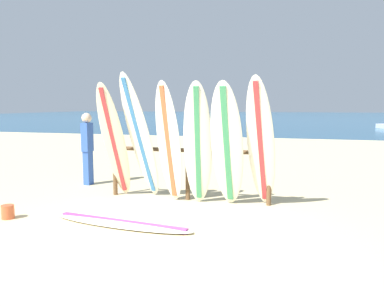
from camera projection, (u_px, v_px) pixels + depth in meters
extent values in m
plane|color=beige|center=(144.00, 253.00, 4.96)|extent=(120.00, 120.00, 0.00)
cube|color=#1E5984|center=(292.00, 117.00, 60.28)|extent=(120.00, 80.00, 0.01)
cylinder|color=brown|center=(115.00, 168.00, 8.13)|extent=(0.09, 0.09, 1.13)
cylinder|color=brown|center=(188.00, 171.00, 7.70)|extent=(0.09, 0.09, 1.13)
cylinder|color=brown|center=(269.00, 175.00, 7.27)|extent=(0.09, 0.09, 1.13)
cylinder|color=brown|center=(188.00, 150.00, 7.65)|extent=(3.25, 0.08, 0.08)
ellipsoid|color=beige|center=(114.00, 142.00, 7.68)|extent=(0.47, 1.05, 2.29)
cube|color=#B73338|center=(114.00, 142.00, 7.68)|extent=(0.09, 0.98, 2.11)
ellipsoid|color=white|center=(140.00, 138.00, 7.58)|extent=(0.66, 1.19, 2.46)
cube|color=#3372B2|center=(140.00, 138.00, 7.58)|extent=(0.27, 1.04, 2.27)
ellipsoid|color=white|center=(169.00, 143.00, 7.40)|extent=(0.58, 0.65, 2.31)
cube|color=#CC5933|center=(169.00, 143.00, 7.40)|extent=(0.19, 0.54, 2.13)
ellipsoid|color=silver|center=(198.00, 144.00, 7.16)|extent=(0.63, 0.78, 2.29)
cube|color=#388C59|center=(198.00, 144.00, 7.16)|extent=(0.20, 0.67, 2.11)
ellipsoid|color=silver|center=(227.00, 146.00, 6.96)|extent=(0.59, 0.90, 2.28)
cube|color=#388C59|center=(227.00, 146.00, 6.96)|extent=(0.12, 0.83, 2.10)
ellipsoid|color=white|center=(261.00, 144.00, 6.88)|extent=(0.60, 1.16, 2.36)
cube|color=#B73338|center=(261.00, 144.00, 6.88)|extent=(0.20, 1.04, 2.18)
ellipsoid|color=white|center=(122.00, 223.00, 6.13)|extent=(2.48, 0.80, 0.07)
cube|color=#A53F8C|center=(122.00, 223.00, 6.13)|extent=(2.24, 0.36, 0.08)
cube|color=#3359B2|center=(88.00, 168.00, 9.20)|extent=(0.15, 0.22, 0.79)
cube|color=#3359B2|center=(87.00, 137.00, 9.11)|extent=(0.18, 0.27, 0.66)
sphere|color=beige|center=(87.00, 118.00, 9.05)|extent=(0.23, 0.23, 0.23)
cylinder|color=#CC5933|center=(8.00, 212.00, 6.46)|extent=(0.21, 0.21, 0.23)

